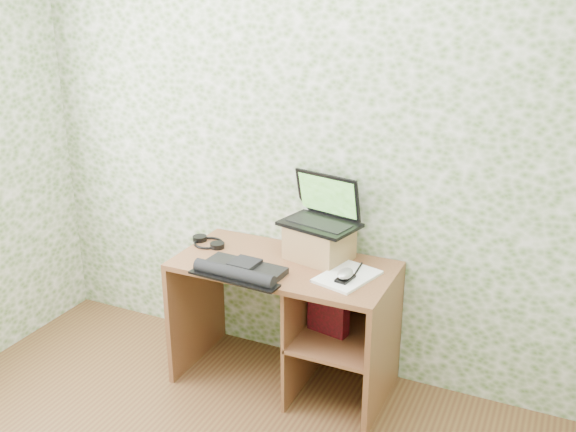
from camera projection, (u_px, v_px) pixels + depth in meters
The scene contains 10 objects.
wall_back at pixel (307, 152), 3.57m from camera, with size 3.50×3.50×0.00m, color silver.
desk at pixel (299, 308), 3.58m from camera, with size 1.20×0.60×0.75m.
riser at pixel (319, 242), 3.53m from camera, with size 0.32×0.27×0.19m, color brown.
laptop at pixel (323, 213), 3.51m from camera, with size 0.46×0.37×0.27m.
keyboard at pixel (240, 270), 3.35m from camera, with size 0.51×0.28×0.07m.
headphones at pixel (208, 242), 3.75m from camera, with size 0.23×0.22×0.03m.
notepad at pixel (347, 277), 3.32m from camera, with size 0.23×0.33×0.02m, color white.
mouse at pixel (345, 276), 3.26m from camera, with size 0.08×0.12×0.04m, color #B5B5B7.
pen at pixel (358, 269), 3.38m from camera, with size 0.01×0.01×0.17m, color black.
red_box at pixel (329, 310), 3.47m from camera, with size 0.23×0.07×0.27m, color maroon.
Camera 1 is at (1.36, -1.45, 2.20)m, focal length 40.00 mm.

